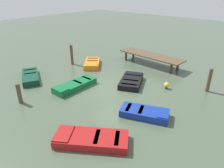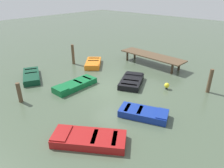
# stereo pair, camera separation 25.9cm
# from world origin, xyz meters

# --- Properties ---
(ground_plane) EXTENTS (80.00, 80.00, 0.00)m
(ground_plane) POSITION_xyz_m (0.00, 0.00, 0.00)
(ground_plane) COLOR #475642
(dock_segment) EXTENTS (6.28, 2.01, 0.95)m
(dock_segment) POSITION_xyz_m (-0.55, 6.12, 0.84)
(dock_segment) COLOR brown
(dock_segment) RESTS_ON ground_plane
(rowboat_blue) EXTENTS (2.91, 2.05, 0.46)m
(rowboat_blue) POSITION_xyz_m (3.68, -1.44, 0.22)
(rowboat_blue) COLOR navy
(rowboat_blue) RESTS_ON ground_plane
(rowboat_black) EXTENTS (2.47, 3.05, 0.46)m
(rowboat_black) POSITION_xyz_m (0.57, 1.56, 0.22)
(rowboat_black) COLOR black
(rowboat_black) RESTS_ON ground_plane
(rowboat_green) EXTENTS (1.19, 3.27, 0.46)m
(rowboat_green) POSITION_xyz_m (-2.08, -1.69, 0.22)
(rowboat_green) COLOR #0F602D
(rowboat_green) RESTS_ON ground_plane
(rowboat_dark_green) EXTENTS (3.35, 2.50, 0.46)m
(rowboat_dark_green) POSITION_xyz_m (-5.95, -2.96, 0.22)
(rowboat_dark_green) COLOR #0C3823
(rowboat_dark_green) RESTS_ON ground_plane
(rowboat_red) EXTENTS (3.55, 3.01, 0.46)m
(rowboat_red) POSITION_xyz_m (2.96, -4.95, 0.22)
(rowboat_red) COLOR maroon
(rowboat_red) RESTS_ON ground_plane
(rowboat_orange) EXTENTS (2.75, 2.89, 0.46)m
(rowboat_orange) POSITION_xyz_m (-4.48, 2.38, 0.22)
(rowboat_orange) COLOR orange
(rowboat_orange) RESTS_ON ground_plane
(mooring_piling_near_right) EXTENTS (0.25, 0.25, 1.69)m
(mooring_piling_near_right) POSITION_xyz_m (5.32, 4.01, 0.84)
(mooring_piling_near_right) COLOR brown
(mooring_piling_near_right) RESTS_ON ground_plane
(mooring_piling_center) EXTENTS (0.25, 0.25, 1.31)m
(mooring_piling_center) POSITION_xyz_m (-3.05, -5.27, 0.65)
(mooring_piling_center) COLOR brown
(mooring_piling_center) RESTS_ON ground_plane
(mooring_piling_mid_left) EXTENTS (0.26, 0.26, 1.85)m
(mooring_piling_mid_left) POSITION_xyz_m (-6.19, 1.45, 0.93)
(mooring_piling_mid_left) COLOR brown
(mooring_piling_mid_left) RESTS_ON ground_plane
(marker_buoy) EXTENTS (0.36, 0.36, 0.48)m
(marker_buoy) POSITION_xyz_m (2.98, 2.51, 0.29)
(marker_buoy) COLOR #262626
(marker_buoy) RESTS_ON ground_plane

